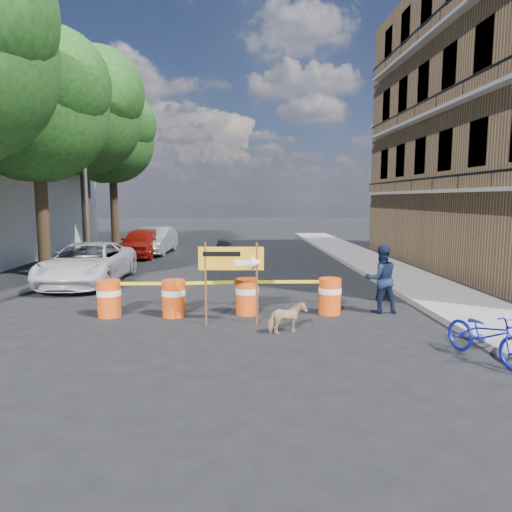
{
  "coord_description": "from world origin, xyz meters",
  "views": [
    {
      "loc": [
        0.19,
        -9.99,
        2.88
      ],
      "look_at": [
        0.78,
        2.51,
        1.3
      ],
      "focal_mm": 32.0,
      "sensor_mm": 36.0,
      "label": 1
    }
  ],
  "objects": [
    {
      "name": "suv_white",
      "position": [
        -4.8,
        5.57,
        0.69
      ],
      "size": [
        2.44,
        5.06,
        1.39
      ],
      "primitive_type": "imported",
      "rotation": [
        0.0,
        0.0,
        -0.03
      ],
      "color": "silver",
      "rests_on": "ground"
    },
    {
      "name": "tree_far",
      "position": [
        -6.74,
        17.0,
        6.22
      ],
      "size": [
        5.04,
        4.8,
        8.84
      ],
      "color": "#332316",
      "rests_on": "ground"
    },
    {
      "name": "barrel_mid_right",
      "position": [
        0.49,
        1.18,
        0.47
      ],
      "size": [
        0.58,
        0.58,
        0.9
      ],
      "color": "#D73F0C",
      "rests_on": "ground"
    },
    {
      "name": "barrel_far_right",
      "position": [
        2.57,
        1.11,
        0.47
      ],
      "size": [
        0.58,
        0.58,
        0.9
      ],
      "color": "#D73F0C",
      "rests_on": "ground"
    },
    {
      "name": "tree_mid_a",
      "position": [
        -6.74,
        7.0,
        6.01
      ],
      "size": [
        5.25,
        5.0,
        8.68
      ],
      "color": "#332316",
      "rests_on": "ground"
    },
    {
      "name": "sedan_red",
      "position": [
        -4.43,
        12.77,
        0.72
      ],
      "size": [
        1.96,
        4.31,
        1.44
      ],
      "primitive_type": "imported",
      "rotation": [
        0.0,
        0.0,
        -0.06
      ],
      "color": "#9C140D",
      "rests_on": "ground"
    },
    {
      "name": "barrel_mid_left",
      "position": [
        -1.31,
        1.05,
        0.47
      ],
      "size": [
        0.58,
        0.58,
        0.9
      ],
      "color": "#D73F0C",
      "rests_on": "ground"
    },
    {
      "name": "barrel_far_left",
      "position": [
        -2.89,
        1.1,
        0.47
      ],
      "size": [
        0.58,
        0.58,
        0.9
      ],
      "color": "#D73F0C",
      "rests_on": "ground"
    },
    {
      "name": "ground",
      "position": [
        0.0,
        0.0,
        0.0
      ],
      "size": [
        120.0,
        120.0,
        0.0
      ],
      "primitive_type": "plane",
      "color": "black",
      "rests_on": "ground"
    },
    {
      "name": "bicycle",
      "position": [
        4.68,
        -2.3,
        0.88
      ],
      "size": [
        0.88,
        1.07,
        1.76
      ],
      "primitive_type": "imported",
      "rotation": [
        0.0,
        0.0,
        0.33
      ],
      "color": "#161AB6",
      "rests_on": "ground"
    },
    {
      "name": "dog",
      "position": [
        1.31,
        -0.53,
        0.34
      ],
      "size": [
        0.88,
        0.63,
        0.68
      ],
      "primitive_type": "imported",
      "rotation": [
        0.0,
        0.0,
        1.93
      ],
      "color": "tan",
      "rests_on": "ground"
    },
    {
      "name": "tree_mid_b",
      "position": [
        -6.73,
        12.0,
        6.71
      ],
      "size": [
        5.67,
        5.4,
        9.62
      ],
      "color": "#332316",
      "rests_on": "ground"
    },
    {
      "name": "sedan_silver",
      "position": [
        -3.95,
        14.09,
        0.7
      ],
      "size": [
        1.84,
        4.36,
        1.4
      ],
      "primitive_type": "imported",
      "rotation": [
        0.0,
        0.0,
        -0.09
      ],
      "color": "#B6BABD",
      "rests_on": "ground"
    },
    {
      "name": "pedestrian",
      "position": [
        3.89,
        1.2,
        0.86
      ],
      "size": [
        0.88,
        0.7,
        1.73
      ],
      "primitive_type": "imported",
      "rotation": [
        0.0,
        0.0,
        3.2
      ],
      "color": "black",
      "rests_on": "ground"
    },
    {
      "name": "detour_sign",
      "position": [
        0.3,
        0.21,
        1.4
      ],
      "size": [
        1.48,
        0.29,
        1.91
      ],
      "rotation": [
        0.0,
        0.0,
        -0.05
      ],
      "color": "#592D19",
      "rests_on": "ground"
    },
    {
      "name": "streetlamp",
      "position": [
        -5.93,
        9.5,
        4.38
      ],
      "size": [
        1.25,
        0.18,
        8.0
      ],
      "color": "gray",
      "rests_on": "ground"
    },
    {
      "name": "sidewalk_east",
      "position": [
        6.2,
        6.0,
        0.07
      ],
      "size": [
        2.4,
        40.0,
        0.15
      ],
      "primitive_type": "cube",
      "color": "gray",
      "rests_on": "ground"
    }
  ]
}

